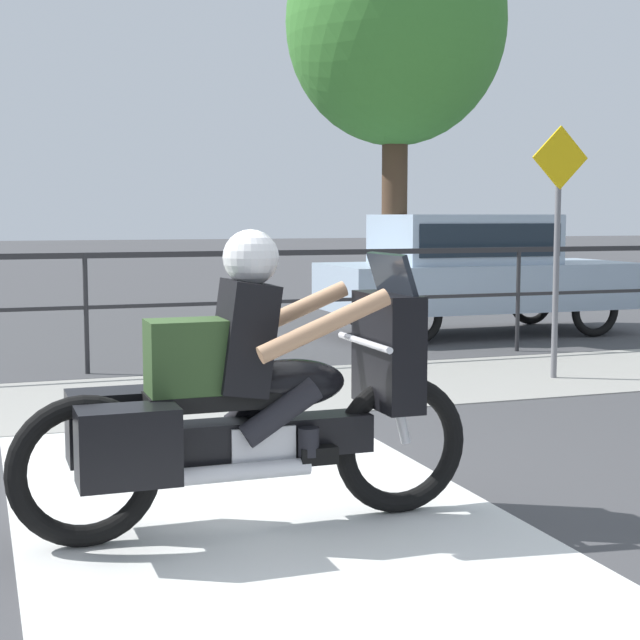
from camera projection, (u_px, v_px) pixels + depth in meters
name	position (u px, v px, depth m)	size (l,w,h in m)	color
ground_plane	(186.00, 509.00, 5.50)	(120.00, 120.00, 0.00)	#424244
sidewalk_band	(108.00, 400.00, 8.69)	(44.00, 2.40, 0.01)	#99968E
crosswalk_band	(258.00, 512.00, 5.43)	(2.61, 6.00, 0.01)	silver
fence_railing	(85.00, 279.00, 10.08)	(36.00, 0.05, 1.26)	#232326
motorcycle	(248.00, 399.00, 5.08)	(2.47, 0.76, 1.57)	black
parked_car	(473.00, 266.00, 13.44)	(4.28, 1.76, 1.65)	#9EB2C6
street_sign	(558.00, 226.00, 9.71)	(0.62, 0.06, 2.51)	slate
tree_behind_sign	(396.00, 25.00, 13.01)	(2.94, 2.94, 5.80)	#473323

